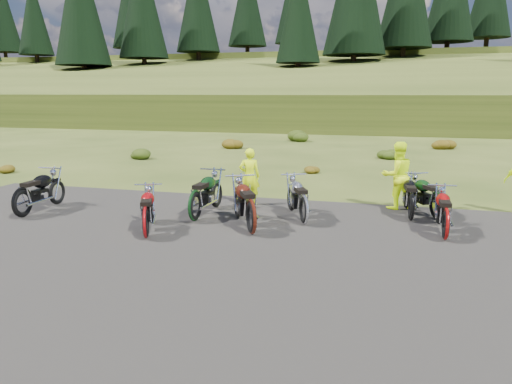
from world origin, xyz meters
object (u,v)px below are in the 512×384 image
(motorcycle_0, at_px, (24,218))
(person_middle, at_px, (249,177))
(motorcycle_3, at_px, (304,225))
(motorcycle_7, at_px, (436,220))

(motorcycle_0, bearing_deg, person_middle, -62.35)
(motorcycle_3, xyz_separation_m, person_middle, (-1.90, 1.75, 0.80))
(motorcycle_7, xyz_separation_m, person_middle, (-5.02, 0.31, 0.80))
(motorcycle_7, bearing_deg, motorcycle_0, 79.23)
(motorcycle_0, bearing_deg, motorcycle_7, -77.77)
(motorcycle_0, xyz_separation_m, person_middle, (5.16, 3.02, 0.80))
(motorcycle_3, distance_m, person_middle, 2.71)
(motorcycle_3, xyz_separation_m, motorcycle_7, (3.12, 1.45, 0.00))
(motorcycle_0, distance_m, motorcycle_7, 10.53)
(motorcycle_0, relative_size, person_middle, 1.35)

